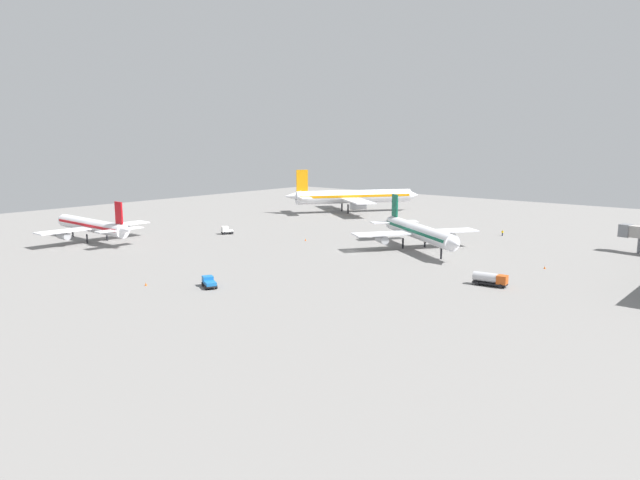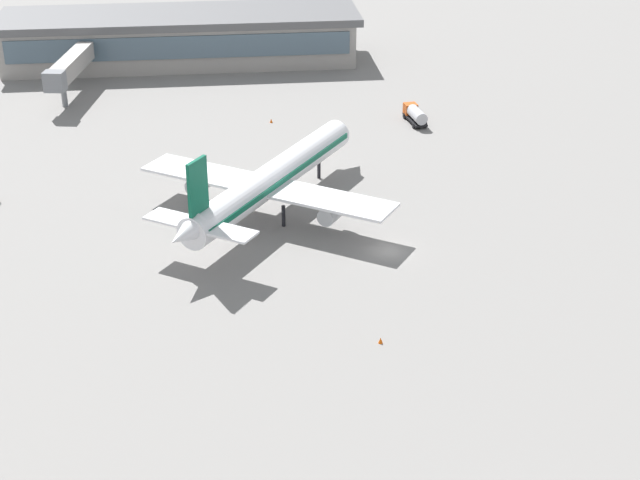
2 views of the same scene
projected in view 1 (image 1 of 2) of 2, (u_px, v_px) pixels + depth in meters
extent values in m
plane|color=gray|center=(351.00, 251.00, 146.50)|extent=(288.00, 288.00, 0.00)
cylinder|color=white|center=(419.00, 232.00, 147.54)|extent=(22.38, 30.63, 3.78)
cone|color=white|center=(455.00, 244.00, 130.16)|extent=(5.10, 5.15, 3.59)
cone|color=white|center=(390.00, 220.00, 164.83)|extent=(5.16, 5.61, 3.03)
cube|color=#0C593F|center=(419.00, 231.00, 147.49)|extent=(21.68, 29.53, 0.68)
cube|color=white|center=(416.00, 232.00, 149.23)|extent=(30.16, 22.85, 0.34)
cylinder|color=#A5A8AD|center=(449.00, 236.00, 151.93)|extent=(4.23, 4.87, 2.08)
cylinder|color=#A5A8AD|center=(382.00, 239.00, 146.98)|extent=(4.23, 4.87, 2.08)
cube|color=white|center=(395.00, 222.00, 162.15)|extent=(12.56, 9.87, 0.27)
cube|color=#0C593F|center=(395.00, 205.00, 161.39)|extent=(2.19, 2.97, 6.05)
cylinder|color=black|center=(441.00, 253.00, 136.67)|extent=(0.45, 0.45, 2.65)
cylinder|color=black|center=(425.00, 242.00, 151.51)|extent=(0.45, 0.45, 2.65)
cylinder|color=black|center=(403.00, 243.00, 149.87)|extent=(0.45, 0.45, 2.65)
cylinder|color=white|center=(92.00, 225.00, 160.31)|extent=(4.51, 32.28, 3.54)
cone|color=white|center=(62.00, 220.00, 171.58)|extent=(3.47, 3.64, 3.36)
cone|color=white|center=(125.00, 230.00, 148.95)|extent=(2.97, 4.51, 2.83)
cube|color=red|center=(92.00, 225.00, 160.26)|extent=(4.54, 31.00, 0.64)
cube|color=white|center=(95.00, 227.00, 159.31)|extent=(30.72, 6.07, 0.32)
cylinder|color=#A5A8AD|center=(64.00, 236.00, 153.22)|extent=(2.07, 4.24, 1.95)
cylinder|color=#A5A8AD|center=(124.00, 228.00, 165.81)|extent=(2.07, 4.24, 1.95)
cube|color=white|center=(120.00, 230.00, 150.73)|extent=(12.31, 3.25, 0.25)
cube|color=red|center=(119.00, 213.00, 150.02)|extent=(0.48, 3.10, 5.67)
cylinder|color=black|center=(73.00, 232.00, 168.21)|extent=(0.42, 0.42, 2.48)
cylinder|color=black|center=(87.00, 239.00, 157.04)|extent=(0.42, 0.42, 2.48)
cylinder|color=black|center=(107.00, 236.00, 161.20)|extent=(0.42, 0.42, 2.48)
cylinder|color=white|center=(354.00, 197.00, 223.64)|extent=(39.20, 29.75, 4.90)
cone|color=white|center=(413.00, 195.00, 229.56)|extent=(6.69, 6.63, 4.66)
cone|color=white|center=(292.00, 196.00, 217.60)|extent=(7.27, 6.74, 3.92)
cube|color=orange|center=(354.00, 196.00, 223.58)|extent=(37.80, 28.80, 0.88)
cube|color=white|center=(348.00, 198.00, 223.17)|extent=(30.28, 38.67, 0.44)
cylinder|color=#A5A8AD|center=(339.00, 199.00, 234.76)|extent=(6.29, 5.55, 2.70)
cylinder|color=#A5A8AD|center=(358.00, 206.00, 212.15)|extent=(6.29, 5.55, 2.70)
cube|color=white|center=(302.00, 197.00, 218.56)|extent=(13.04, 16.13, 0.35)
cube|color=orange|center=(302.00, 181.00, 217.57)|extent=(3.80, 2.90, 7.84)
cylinder|color=black|center=(393.00, 206.00, 228.23)|extent=(0.59, 0.59, 3.43)
cylinder|color=black|center=(342.00, 207.00, 227.19)|extent=(0.59, 0.59, 3.43)
cylinder|color=black|center=(348.00, 209.00, 219.71)|extent=(0.59, 0.59, 3.43)
cube|color=black|center=(227.00, 232.00, 172.67)|extent=(3.71, 3.12, 0.30)
cube|color=white|center=(225.00, 229.00, 172.23)|extent=(2.45, 2.50, 1.60)
cube|color=#3F596B|center=(222.00, 228.00, 171.86)|extent=(0.78, 1.47, 0.90)
cube|color=white|center=(230.00, 231.00, 172.96)|extent=(2.09, 2.32, 0.50)
cylinder|color=black|center=(224.00, 233.00, 171.39)|extent=(0.85, 0.62, 0.80)
cylinder|color=black|center=(223.00, 232.00, 173.11)|extent=(0.85, 0.62, 0.80)
cylinder|color=black|center=(232.00, 233.00, 172.28)|extent=(0.85, 0.62, 0.80)
cylinder|color=black|center=(230.00, 232.00, 174.00)|extent=(0.85, 0.62, 0.80)
cube|color=black|center=(490.00, 283.00, 111.76)|extent=(2.70, 6.49, 0.30)
cube|color=#BF4C19|center=(502.00, 280.00, 110.40)|extent=(2.12, 2.03, 1.60)
cube|color=#3F596B|center=(507.00, 279.00, 109.92)|extent=(1.59, 0.29, 0.90)
cylinder|color=#B7B7BC|center=(485.00, 277.00, 112.06)|extent=(2.37, 4.70, 1.80)
cylinder|color=black|center=(503.00, 284.00, 111.40)|extent=(0.40, 0.83, 0.80)
cylinder|color=black|center=(500.00, 286.00, 109.82)|extent=(0.40, 0.83, 0.80)
cylinder|color=black|center=(480.00, 281.00, 113.74)|extent=(0.40, 0.83, 0.80)
cylinder|color=black|center=(477.00, 283.00, 112.16)|extent=(0.40, 0.83, 0.80)
cube|color=black|center=(209.00, 285.00, 110.59)|extent=(3.71, 4.78, 0.30)
cube|color=#1966B2|center=(208.00, 279.00, 111.65)|extent=(2.52, 2.47, 1.20)
cube|color=#3F596B|center=(207.00, 277.00, 112.34)|extent=(1.45, 0.81, 0.67)
cube|color=#1966B2|center=(210.00, 283.00, 109.69)|extent=(2.88, 3.18, 0.60)
cylinder|color=black|center=(203.00, 284.00, 111.66)|extent=(0.63, 0.85, 0.80)
cylinder|color=black|center=(213.00, 283.00, 112.38)|extent=(0.63, 0.85, 0.80)
cylinder|color=black|center=(206.00, 288.00, 108.85)|extent=(0.63, 0.85, 0.80)
cylinder|color=black|center=(216.00, 287.00, 109.57)|extent=(0.63, 0.85, 0.80)
cylinder|color=#1E2338|center=(502.00, 234.00, 169.50)|extent=(0.44, 0.44, 0.85)
cylinder|color=yellow|center=(503.00, 232.00, 169.38)|extent=(0.52, 0.52, 0.60)
sphere|color=tan|center=(503.00, 230.00, 169.31)|extent=(0.22, 0.22, 0.22)
cylinder|color=yellow|center=(502.00, 232.00, 169.42)|extent=(0.10, 0.10, 0.54)
cylinder|color=yellow|center=(503.00, 232.00, 169.33)|extent=(0.10, 0.10, 0.54)
cylinder|color=slate|center=(639.00, 246.00, 143.35)|extent=(0.90, 0.90, 3.80)
cube|color=slate|center=(626.00, 230.00, 145.42)|extent=(3.49, 2.90, 3.08)
cone|color=#EA590C|center=(545.00, 267.00, 126.53)|extent=(0.44, 0.44, 0.60)
cone|color=#EA590C|center=(305.00, 240.00, 161.37)|extent=(0.44, 0.44, 0.60)
cone|color=#EA590C|center=(146.00, 284.00, 111.97)|extent=(0.44, 0.44, 0.60)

